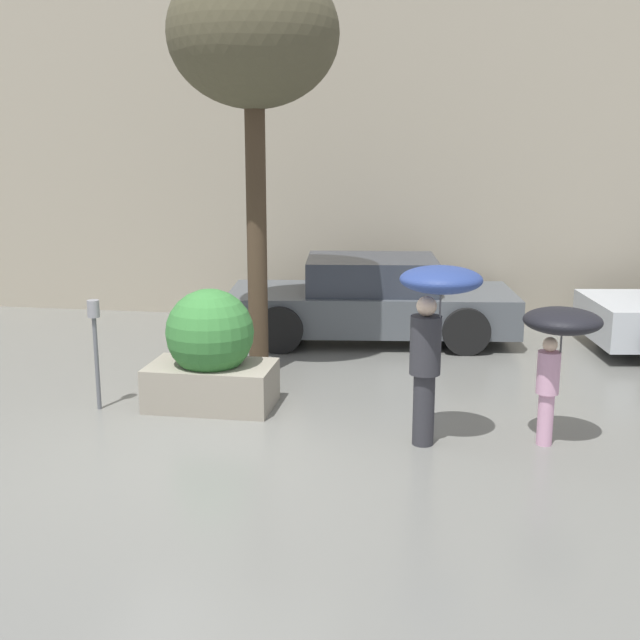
{
  "coord_description": "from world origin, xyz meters",
  "views": [
    {
      "loc": [
        2.42,
        -7.47,
        3.13
      ],
      "look_at": [
        0.93,
        1.6,
        1.05
      ],
      "focal_mm": 45.0,
      "sensor_mm": 36.0,
      "label": 1
    }
  ],
  "objects_px": {
    "person_child": "(559,335)",
    "parking_meter": "(95,332)",
    "planter_box": "(210,353)",
    "person_adult": "(435,312)",
    "parked_car_near": "(371,301)",
    "street_tree": "(253,40)"
  },
  "relations": [
    {
      "from": "person_child",
      "to": "parking_meter",
      "type": "bearing_deg",
      "value": -174.49
    },
    {
      "from": "person_adult",
      "to": "parking_meter",
      "type": "bearing_deg",
      "value": -168.66
    },
    {
      "from": "parked_car_near",
      "to": "street_tree",
      "type": "xyz_separation_m",
      "value": [
        -1.3,
        -2.2,
        3.72
      ]
    },
    {
      "from": "planter_box",
      "to": "street_tree",
      "type": "xyz_separation_m",
      "value": [
        0.24,
        1.42,
        3.67
      ]
    },
    {
      "from": "planter_box",
      "to": "parking_meter",
      "type": "distance_m",
      "value": 1.36
    },
    {
      "from": "parked_car_near",
      "to": "parking_meter",
      "type": "relative_size",
      "value": 3.54
    },
    {
      "from": "person_adult",
      "to": "parking_meter",
      "type": "xyz_separation_m",
      "value": [
        -3.92,
        0.54,
        -0.48
      ]
    },
    {
      "from": "planter_box",
      "to": "person_adult",
      "type": "xyz_separation_m",
      "value": [
        2.63,
        -0.85,
        0.76
      ]
    },
    {
      "from": "parking_meter",
      "to": "person_adult",
      "type": "bearing_deg",
      "value": -7.83
    },
    {
      "from": "street_tree",
      "to": "parked_car_near",
      "type": "bearing_deg",
      "value": 59.34
    },
    {
      "from": "person_child",
      "to": "person_adult",
      "type": "bearing_deg",
      "value": -161.17
    },
    {
      "from": "parked_car_near",
      "to": "street_tree",
      "type": "bearing_deg",
      "value": 142.12
    },
    {
      "from": "person_adult",
      "to": "parking_meter",
      "type": "relative_size",
      "value": 1.44
    },
    {
      "from": "planter_box",
      "to": "parking_meter",
      "type": "bearing_deg",
      "value": -166.61
    },
    {
      "from": "person_child",
      "to": "parked_car_near",
      "type": "distance_m",
      "value": 4.89
    },
    {
      "from": "street_tree",
      "to": "parking_meter",
      "type": "relative_size",
      "value": 4.05
    },
    {
      "from": "person_adult",
      "to": "parked_car_near",
      "type": "height_order",
      "value": "person_adult"
    },
    {
      "from": "person_child",
      "to": "parking_meter",
      "type": "xyz_separation_m",
      "value": [
        -5.17,
        0.32,
        -0.24
      ]
    },
    {
      "from": "parking_meter",
      "to": "planter_box",
      "type": "bearing_deg",
      "value": 13.39
    },
    {
      "from": "person_child",
      "to": "parking_meter",
      "type": "relative_size",
      "value": 1.11
    },
    {
      "from": "street_tree",
      "to": "planter_box",
      "type": "bearing_deg",
      "value": -99.49
    },
    {
      "from": "street_tree",
      "to": "parking_meter",
      "type": "xyz_separation_m",
      "value": [
        -1.53,
        -1.73,
        -3.39
      ]
    }
  ]
}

